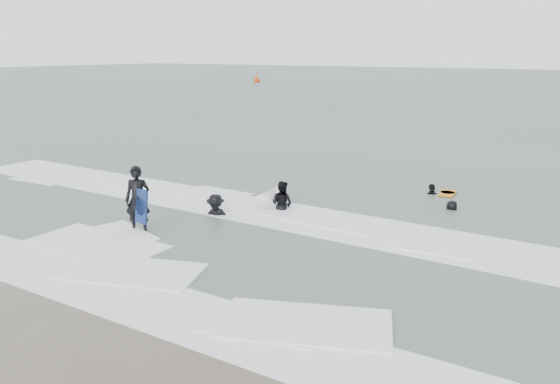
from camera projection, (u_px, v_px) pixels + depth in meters
The scene contains 9 objects.
ground at pixel (157, 290), 11.85m from camera, with size 320.00×320.00×0.00m, color brown.
surfer_centre at pixel (140, 232), 15.57m from camera, with size 0.71×0.47×1.96m, color black.
surfer_wading at pixel (282, 211), 17.64m from camera, with size 0.76×0.59×1.56m, color black.
surfer_breaker at pixel (216, 218), 16.96m from camera, with size 1.03×0.59×1.60m, color black.
surfer_right_near at pixel (432, 195), 19.59m from camera, with size 0.92×0.38×1.57m, color black.
surfer_right_far at pixel (452, 211), 17.70m from camera, with size 0.73×0.47×1.48m, color black.
surf_foam at pixel (254, 240), 14.86m from camera, with size 30.03×9.06×0.09m.
bodyboards at pixel (301, 197), 17.44m from camera, with size 6.53×9.53×1.25m.
buoy at pixel (257, 80), 88.60m from camera, with size 1.00×1.00×1.65m.
Camera 1 is at (8.13, -7.79, 5.03)m, focal length 35.00 mm.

